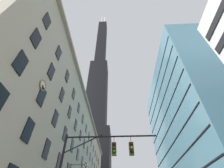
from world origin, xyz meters
TOP-DOWN VIEW (x-y plane):
  - station_building at (-19.92, 30.78)m, footprint 18.51×73.57m
  - dark_skyscraper at (-18.98, 89.00)m, footprint 22.78×22.78m
  - glass_office_midrise at (18.69, 28.85)m, footprint 15.49×38.60m
  - traffic_signal_mast at (-3.76, 2.77)m, footprint 8.29×0.63m

SIDE VIEW (x-z plane):
  - traffic_signal_mast at x=-3.76m, z-range 1.73..9.12m
  - station_building at x=-19.92m, z-range -0.02..27.51m
  - glass_office_midrise at x=18.69m, z-range 0.00..41.20m
  - dark_skyscraper at x=-18.98m, z-range -45.96..182.24m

